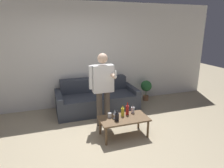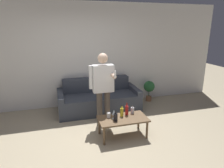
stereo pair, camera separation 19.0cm
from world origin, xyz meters
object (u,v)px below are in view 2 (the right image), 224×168
coffee_table (123,120)px  bottle_orange (132,110)px  couch (98,99)px  person_standing_front (103,85)px

coffee_table → bottle_orange: (0.26, 0.16, 0.11)m
couch → bottle_orange: 1.35m
bottle_orange → coffee_table: bearing=-148.5°
couch → person_standing_front: (-0.07, -0.85, 0.63)m
bottle_orange → person_standing_front: person_standing_front is taller
couch → coffee_table: (0.18, -1.43, 0.05)m
coffee_table → person_standing_front: person_standing_front is taller
coffee_table → person_standing_front: size_ratio=0.60×
bottle_orange → couch: bearing=108.8°
couch → person_standing_front: bearing=-95.0°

